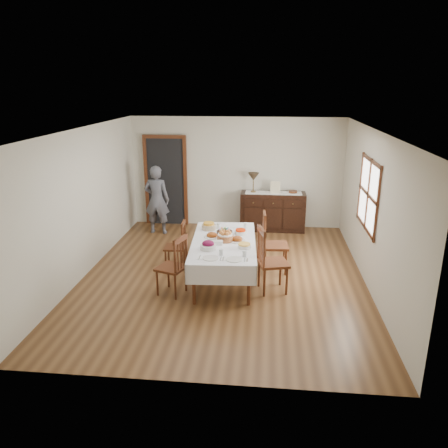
# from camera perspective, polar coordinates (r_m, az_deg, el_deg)

# --- Properties ---
(ground) EXTENTS (6.00, 6.00, 0.00)m
(ground) POSITION_cam_1_polar(r_m,az_deg,el_deg) (7.97, -0.07, -6.73)
(ground) COLOR brown
(room_shell) EXTENTS (5.02, 6.02, 2.65)m
(room_shell) POSITION_cam_1_polar(r_m,az_deg,el_deg) (7.86, -0.82, 5.55)
(room_shell) COLOR silver
(room_shell) RESTS_ON ground
(dining_table) EXTENTS (1.21, 2.19, 0.73)m
(dining_table) POSITION_cam_1_polar(r_m,az_deg,el_deg) (7.55, -0.04, -2.87)
(dining_table) COLOR white
(dining_table) RESTS_ON ground
(chair_left_near) EXTENTS (0.54, 0.54, 1.02)m
(chair_left_near) POSITION_cam_1_polar(r_m,az_deg,el_deg) (7.16, -6.56, -5.33)
(chair_left_near) COLOR #4E2512
(chair_left_near) RESTS_ON ground
(chair_left_far) EXTENTS (0.39, 0.39, 0.91)m
(chair_left_far) POSITION_cam_1_polar(r_m,az_deg,el_deg) (8.19, -6.12, -2.68)
(chair_left_far) COLOR #4E2512
(chair_left_far) RESTS_ON ground
(chair_right_near) EXTENTS (0.57, 0.57, 1.12)m
(chair_right_near) POSITION_cam_1_polar(r_m,az_deg,el_deg) (7.23, 6.00, -4.63)
(chair_right_near) COLOR #4E2512
(chair_right_near) RESTS_ON ground
(chair_right_far) EXTENTS (0.49, 0.49, 1.12)m
(chair_right_far) POSITION_cam_1_polar(r_m,az_deg,el_deg) (8.00, 6.30, -2.37)
(chair_right_far) COLOR #4E2512
(chair_right_far) RESTS_ON ground
(sideboard) EXTENTS (1.50, 0.55, 0.90)m
(sideboard) POSITION_cam_1_polar(r_m,az_deg,el_deg) (10.33, 6.37, 1.66)
(sideboard) COLOR black
(sideboard) RESTS_ON ground
(person) EXTENTS (0.54, 0.36, 1.69)m
(person) POSITION_cam_1_polar(r_m,az_deg,el_deg) (10.08, -8.77, 3.44)
(person) COLOR #4F515B
(person) RESTS_ON ground
(bread_basket) EXTENTS (0.29, 0.29, 0.19)m
(bread_basket) POSITION_cam_1_polar(r_m,az_deg,el_deg) (7.50, 0.16, -1.64)
(bread_basket) COLOR brown
(bread_basket) RESTS_ON dining_table
(egg_basket) EXTENTS (0.28, 0.28, 0.11)m
(egg_basket) POSITION_cam_1_polar(r_m,az_deg,el_deg) (7.87, 0.07, -1.02)
(egg_basket) COLOR black
(egg_basket) RESTS_ON dining_table
(ham_platter_a) EXTENTS (0.28, 0.28, 0.11)m
(ham_platter_a) POSITION_cam_1_polar(r_m,az_deg,el_deg) (7.70, -1.60, -1.53)
(ham_platter_a) COLOR silver
(ham_platter_a) RESTS_ON dining_table
(ham_platter_b) EXTENTS (0.29, 0.29, 0.11)m
(ham_platter_b) POSITION_cam_1_polar(r_m,az_deg,el_deg) (7.51, 1.73, -2.04)
(ham_platter_b) COLOR silver
(ham_platter_b) RESTS_ON dining_table
(beet_bowl) EXTENTS (0.27, 0.27, 0.15)m
(beet_bowl) POSITION_cam_1_polar(r_m,az_deg,el_deg) (7.14, -2.08, -2.84)
(beet_bowl) COLOR silver
(beet_bowl) RESTS_ON dining_table
(carrot_bowl) EXTENTS (0.21, 0.21, 0.09)m
(carrot_bowl) POSITION_cam_1_polar(r_m,az_deg,el_deg) (7.85, 2.18, -1.03)
(carrot_bowl) COLOR silver
(carrot_bowl) RESTS_ON dining_table
(pineapple_bowl) EXTENTS (0.26, 0.26, 0.13)m
(pineapple_bowl) POSITION_cam_1_polar(r_m,az_deg,el_deg) (8.11, -2.01, -0.29)
(pineapple_bowl) COLOR tan
(pineapple_bowl) RESTS_ON dining_table
(casserole_dish) EXTENTS (0.21, 0.21, 0.08)m
(casserole_dish) POSITION_cam_1_polar(r_m,az_deg,el_deg) (7.20, 2.66, -2.86)
(casserole_dish) COLOR silver
(casserole_dish) RESTS_ON dining_table
(butter_dish) EXTENTS (0.15, 0.10, 0.07)m
(butter_dish) POSITION_cam_1_polar(r_m,az_deg,el_deg) (7.35, -0.71, -2.45)
(butter_dish) COLOR silver
(butter_dish) RESTS_ON dining_table
(setting_left) EXTENTS (0.43, 0.31, 0.10)m
(setting_left) POSITION_cam_1_polar(r_m,az_deg,el_deg) (6.83, -1.34, -4.20)
(setting_left) COLOR silver
(setting_left) RESTS_ON dining_table
(setting_right) EXTENTS (0.43, 0.31, 0.10)m
(setting_right) POSITION_cam_1_polar(r_m,az_deg,el_deg) (6.78, 1.75, -4.38)
(setting_right) COLOR silver
(setting_right) RESTS_ON dining_table
(glass_far_a) EXTENTS (0.07, 0.07, 0.11)m
(glass_far_a) POSITION_cam_1_polar(r_m,az_deg,el_deg) (8.14, -0.71, -0.25)
(glass_far_a) COLOR silver
(glass_far_a) RESTS_ON dining_table
(glass_far_b) EXTENTS (0.07, 0.07, 0.11)m
(glass_far_b) POSITION_cam_1_polar(r_m,az_deg,el_deg) (8.17, 2.84, -0.20)
(glass_far_b) COLOR silver
(glass_far_b) RESTS_ON dining_table
(runner) EXTENTS (1.30, 0.35, 0.01)m
(runner) POSITION_cam_1_polar(r_m,az_deg,el_deg) (10.20, 6.48, 4.08)
(runner) COLOR white
(runner) RESTS_ON sideboard
(table_lamp) EXTENTS (0.26, 0.26, 0.46)m
(table_lamp) POSITION_cam_1_polar(r_m,az_deg,el_deg) (10.14, 3.87, 6.10)
(table_lamp) COLOR brown
(table_lamp) RESTS_ON sideboard
(picture_frame) EXTENTS (0.22, 0.08, 0.28)m
(picture_frame) POSITION_cam_1_polar(r_m,az_deg,el_deg) (10.13, 6.71, 4.75)
(picture_frame) COLOR beige
(picture_frame) RESTS_ON sideboard
(deco_bowl) EXTENTS (0.20, 0.20, 0.06)m
(deco_bowl) POSITION_cam_1_polar(r_m,az_deg,el_deg) (10.25, 9.00, 4.17)
(deco_bowl) COLOR #4E2512
(deco_bowl) RESTS_ON sideboard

